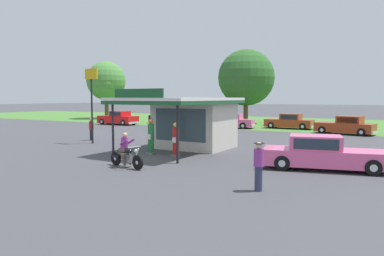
% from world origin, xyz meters
% --- Properties ---
extents(ground_plane, '(300.00, 300.00, 0.00)m').
position_xyz_m(ground_plane, '(0.00, 0.00, 0.00)').
color(ground_plane, '#424247').
extents(grass_verge_strip, '(120.00, 24.00, 0.01)m').
position_xyz_m(grass_verge_strip, '(0.00, 30.00, 0.00)').
color(grass_verge_strip, '#477A33').
rests_on(grass_verge_strip, ground).
extents(service_station_kiosk, '(4.97, 7.62, 3.58)m').
position_xyz_m(service_station_kiosk, '(0.28, 4.28, 1.82)').
color(service_station_kiosk, beige).
rests_on(service_station_kiosk, ground).
extents(gas_pump_nearside, '(0.44, 0.44, 1.96)m').
position_xyz_m(gas_pump_nearside, '(-0.54, 1.24, 0.90)').
color(gas_pump_nearside, slate).
rests_on(gas_pump_nearside, ground).
extents(gas_pump_offside, '(0.44, 0.44, 1.82)m').
position_xyz_m(gas_pump_offside, '(1.11, 1.24, 0.83)').
color(gas_pump_offside, slate).
rests_on(gas_pump_offside, ground).
extents(motorcycle_with_rider, '(2.21, 0.79, 1.58)m').
position_xyz_m(motorcycle_with_rider, '(0.83, -2.48, 0.65)').
color(motorcycle_with_rider, black).
rests_on(motorcycle_with_rider, ground).
extents(featured_classic_sedan, '(5.69, 2.99, 1.49)m').
position_xyz_m(featured_classic_sedan, '(8.60, 1.53, 0.67)').
color(featured_classic_sedan, '#E55993').
rests_on(featured_classic_sedan, ground).
extents(parked_car_back_row_centre_right, '(4.99, 2.04, 1.57)m').
position_xyz_m(parked_car_back_row_centre_right, '(-17.17, 17.18, 0.71)').
color(parked_car_back_row_centre_right, red).
rests_on(parked_car_back_row_centre_right, ground).
extents(parked_car_back_row_left, '(5.13, 2.58, 1.57)m').
position_xyz_m(parked_car_back_row_left, '(7.20, 18.54, 0.70)').
color(parked_car_back_row_left, '#993819').
rests_on(parked_car_back_row_left, ground).
extents(parked_car_second_row_spare, '(5.20, 2.81, 1.53)m').
position_xyz_m(parked_car_second_row_spare, '(-13.40, 22.03, 0.70)').
color(parked_car_second_row_spare, black).
rests_on(parked_car_second_row_spare, ground).
extents(parked_car_back_row_far_left, '(5.70, 2.73, 1.48)m').
position_xyz_m(parked_car_back_row_far_left, '(-4.22, 19.42, 0.67)').
color(parked_car_back_row_far_left, '#E55993').
rests_on(parked_car_back_row_far_left, ground).
extents(parked_car_back_row_centre_left, '(4.90, 1.99, 1.51)m').
position_xyz_m(parked_car_back_row_centre_left, '(1.46, 21.78, 0.68)').
color(parked_car_back_row_centre_left, '#993819').
rests_on(parked_car_back_row_centre_left, ground).
extents(bystander_leaning_by_kiosk, '(0.36, 0.36, 1.66)m').
position_xyz_m(bystander_leaning_by_kiosk, '(7.47, -3.47, 0.89)').
color(bystander_leaning_by_kiosk, '#2D3351').
rests_on(bystander_leaning_by_kiosk, ground).
extents(bystander_chatting_near_pumps, '(0.34, 0.34, 1.64)m').
position_xyz_m(bystander_chatting_near_pumps, '(-8.26, 4.31, 0.86)').
color(bystander_chatting_near_pumps, black).
rests_on(bystander_chatting_near_pumps, ground).
extents(tree_oak_far_left, '(5.72, 5.72, 8.47)m').
position_xyz_m(tree_oak_far_left, '(-26.92, 25.61, 5.49)').
color(tree_oak_far_left, brown).
rests_on(tree_oak_far_left, ground).
extents(tree_oak_centre, '(6.79, 6.79, 8.92)m').
position_xyz_m(tree_oak_centre, '(-5.12, 26.56, 5.42)').
color(tree_oak_centre, brown).
rests_on(tree_oak_centre, ground).
extents(roadside_pole_sign, '(1.10, 0.12, 5.08)m').
position_xyz_m(roadside_pole_sign, '(-6.82, 2.99, 3.44)').
color(roadside_pole_sign, black).
rests_on(roadside_pole_sign, ground).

